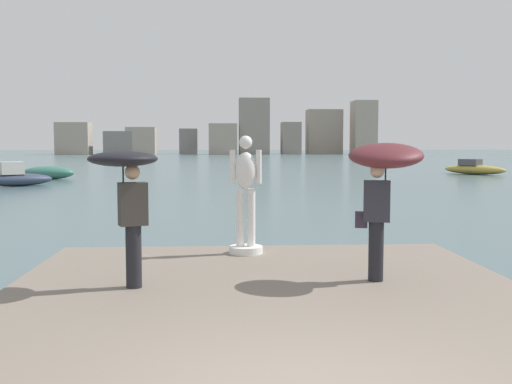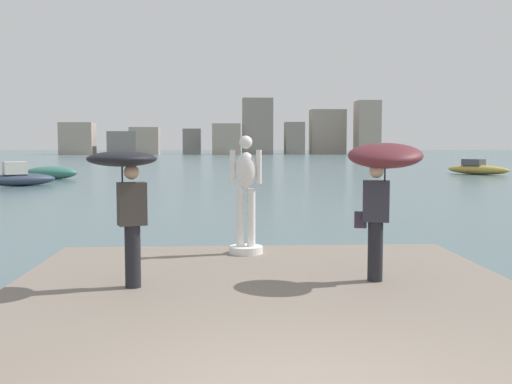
% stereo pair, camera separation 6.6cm
% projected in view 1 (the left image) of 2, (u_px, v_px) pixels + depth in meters
% --- Properties ---
extents(ground_plane, '(400.00, 400.00, 0.00)m').
position_uv_depth(ground_plane, '(229.00, 177.00, 44.52)').
color(ground_plane, '#4C666B').
extents(pier, '(7.35, 10.37, 0.40)m').
position_uv_depth(pier, '(277.00, 339.00, 6.87)').
color(pier, slate).
rests_on(pier, ground).
extents(statue_white_figure, '(0.62, 0.62, 2.16)m').
position_uv_depth(statue_white_figure, '(246.00, 201.00, 11.09)').
color(statue_white_figure, white).
rests_on(statue_white_figure, pier).
extents(onlooker_left, '(1.23, 1.24, 1.92)m').
position_uv_depth(onlooker_left, '(126.00, 181.00, 8.38)').
color(onlooker_left, black).
rests_on(onlooker_left, pier).
extents(onlooker_right, '(1.32, 1.35, 2.10)m').
position_uv_depth(onlooker_right, '(384.00, 170.00, 8.81)').
color(onlooker_right, black).
rests_on(onlooker_right, pier).
extents(boat_near, '(3.50, 1.41, 0.90)m').
position_uv_depth(boat_near, '(48.00, 173.00, 41.12)').
color(boat_near, '#336B5B').
rests_on(boat_near, ground).
extents(boat_mid, '(4.00, 2.98, 1.40)m').
position_uv_depth(boat_mid, '(16.00, 178.00, 34.63)').
color(boat_mid, '#2D384C').
rests_on(boat_mid, ground).
extents(boat_far, '(4.20, 5.04, 1.21)m').
position_uv_depth(boat_far, '(474.00, 169.00, 47.98)').
color(boat_far, '#B2993D').
rests_on(boat_far, ground).
extents(distant_skyline, '(74.14, 13.35, 13.10)m').
position_uv_depth(distant_skyline, '(242.00, 134.00, 143.36)').
color(distant_skyline, '#A89989').
rests_on(distant_skyline, ground).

